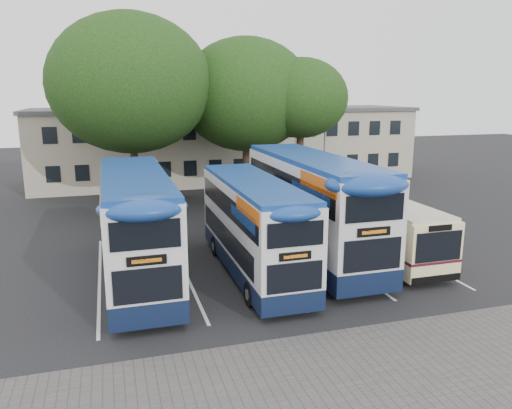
{
  "coord_description": "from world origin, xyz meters",
  "views": [
    {
      "loc": [
        -10.09,
        -15.45,
        7.54
      ],
      "look_at": [
        -4.0,
        5.0,
        2.71
      ],
      "focal_mm": 35.0,
      "sensor_mm": 36.0,
      "label": 1
    }
  ],
  "objects_px": {
    "tree_left": "(130,84)",
    "bus_dd_right": "(311,202)",
    "lamp_post": "(325,125)",
    "bus_dd_mid": "(253,223)",
    "bus_single": "(377,222)",
    "bus_dd_left": "(136,222)",
    "tree_right": "(301,98)",
    "tree_mid": "(246,95)"
  },
  "relations": [
    {
      "from": "tree_left",
      "to": "bus_single",
      "type": "relative_size",
      "value": 1.36
    },
    {
      "from": "tree_left",
      "to": "bus_dd_right",
      "type": "bearing_deg",
      "value": -60.27
    },
    {
      "from": "tree_left",
      "to": "tree_mid",
      "type": "distance_m",
      "value": 7.95
    },
    {
      "from": "tree_left",
      "to": "bus_dd_left",
      "type": "relative_size",
      "value": 1.17
    },
    {
      "from": "lamp_post",
      "to": "bus_dd_left",
      "type": "height_order",
      "value": "lamp_post"
    },
    {
      "from": "tree_left",
      "to": "bus_dd_right",
      "type": "relative_size",
      "value": 1.1
    },
    {
      "from": "tree_right",
      "to": "bus_single",
      "type": "relative_size",
      "value": 1.07
    },
    {
      "from": "bus_single",
      "to": "tree_left",
      "type": "bearing_deg",
      "value": 128.38
    },
    {
      "from": "lamp_post",
      "to": "bus_dd_mid",
      "type": "bearing_deg",
      "value": -122.95
    },
    {
      "from": "tree_left",
      "to": "bus_dd_mid",
      "type": "distance_m",
      "value": 15.66
    },
    {
      "from": "bus_dd_left",
      "to": "bus_dd_mid",
      "type": "bearing_deg",
      "value": -8.98
    },
    {
      "from": "tree_left",
      "to": "bus_dd_mid",
      "type": "xyz_separation_m",
      "value": [
        3.99,
        -13.98,
        -5.82
      ]
    },
    {
      "from": "bus_dd_right",
      "to": "bus_single",
      "type": "relative_size",
      "value": 1.24
    },
    {
      "from": "bus_dd_mid",
      "to": "bus_single",
      "type": "relative_size",
      "value": 1.06
    },
    {
      "from": "tree_mid",
      "to": "bus_single",
      "type": "height_order",
      "value": "tree_mid"
    },
    {
      "from": "lamp_post",
      "to": "bus_dd_left",
      "type": "bearing_deg",
      "value": -134.55
    },
    {
      "from": "bus_dd_mid",
      "to": "bus_single",
      "type": "distance_m",
      "value": 6.45
    },
    {
      "from": "lamp_post",
      "to": "tree_left",
      "type": "height_order",
      "value": "tree_left"
    },
    {
      "from": "tree_left",
      "to": "bus_dd_mid",
      "type": "height_order",
      "value": "tree_left"
    },
    {
      "from": "lamp_post",
      "to": "bus_dd_left",
      "type": "relative_size",
      "value": 0.86
    },
    {
      "from": "tree_mid",
      "to": "tree_right",
      "type": "xyz_separation_m",
      "value": [
        3.4,
        -1.85,
        -0.24
      ]
    },
    {
      "from": "bus_dd_mid",
      "to": "bus_dd_right",
      "type": "relative_size",
      "value": 0.86
    },
    {
      "from": "lamp_post",
      "to": "bus_single",
      "type": "bearing_deg",
      "value": -105.14
    },
    {
      "from": "tree_mid",
      "to": "bus_dd_right",
      "type": "height_order",
      "value": "tree_mid"
    },
    {
      "from": "tree_right",
      "to": "bus_dd_mid",
      "type": "relative_size",
      "value": 1.02
    },
    {
      "from": "tree_left",
      "to": "bus_single",
      "type": "height_order",
      "value": "tree_left"
    },
    {
      "from": "tree_mid",
      "to": "tree_left",
      "type": "bearing_deg",
      "value": -172.43
    },
    {
      "from": "tree_mid",
      "to": "bus_single",
      "type": "bearing_deg",
      "value": -79.98
    },
    {
      "from": "tree_left",
      "to": "bus_dd_right",
      "type": "distance_m",
      "value": 15.45
    },
    {
      "from": "lamp_post",
      "to": "tree_right",
      "type": "xyz_separation_m",
      "value": [
        -3.21,
        -2.97,
        2.01
      ]
    },
    {
      "from": "bus_dd_left",
      "to": "bus_dd_mid",
      "type": "relative_size",
      "value": 1.09
    },
    {
      "from": "bus_dd_right",
      "to": "bus_single",
      "type": "distance_m",
      "value": 3.38
    },
    {
      "from": "tree_right",
      "to": "bus_dd_right",
      "type": "relative_size",
      "value": 0.87
    },
    {
      "from": "bus_dd_mid",
      "to": "tree_mid",
      "type": "bearing_deg",
      "value": 75.61
    },
    {
      "from": "lamp_post",
      "to": "bus_dd_mid",
      "type": "relative_size",
      "value": 0.94
    },
    {
      "from": "tree_left",
      "to": "bus_single",
      "type": "xyz_separation_m",
      "value": [
        10.34,
        -13.06,
        -6.49
      ]
    },
    {
      "from": "tree_right",
      "to": "tree_left",
      "type": "bearing_deg",
      "value": 175.91
    },
    {
      "from": "lamp_post",
      "to": "bus_single",
      "type": "height_order",
      "value": "lamp_post"
    },
    {
      "from": "tree_left",
      "to": "bus_dd_mid",
      "type": "relative_size",
      "value": 1.28
    },
    {
      "from": "lamp_post",
      "to": "tree_left",
      "type": "bearing_deg",
      "value": -171.47
    },
    {
      "from": "bus_dd_left",
      "to": "bus_single",
      "type": "relative_size",
      "value": 1.16
    },
    {
      "from": "lamp_post",
      "to": "tree_mid",
      "type": "relative_size",
      "value": 0.8
    }
  ]
}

